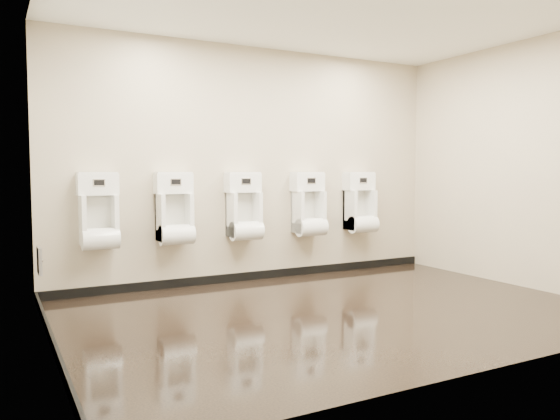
# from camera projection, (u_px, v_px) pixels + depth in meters

# --- Properties ---
(ground) EXTENTS (5.00, 3.50, 0.00)m
(ground) POSITION_uv_depth(u_px,v_px,m) (337.00, 311.00, 5.15)
(ground) COLOR black
(ground) RESTS_ON ground
(ceiling) EXTENTS (5.00, 3.50, 0.00)m
(ceiling) POSITION_uv_depth(u_px,v_px,m) (340.00, 8.00, 4.95)
(ceiling) COLOR white
(back_wall) EXTENTS (5.00, 0.02, 2.80)m
(back_wall) POSITION_uv_depth(u_px,v_px,m) (257.00, 165.00, 6.59)
(back_wall) COLOR #BBAB8A
(back_wall) RESTS_ON ground
(front_wall) EXTENTS (5.00, 0.02, 2.80)m
(front_wall) POSITION_uv_depth(u_px,v_px,m) (491.00, 158.00, 3.51)
(front_wall) COLOR #BBAB8A
(front_wall) RESTS_ON ground
(left_wall) EXTENTS (0.02, 3.50, 2.80)m
(left_wall) POSITION_uv_depth(u_px,v_px,m) (46.00, 160.00, 3.88)
(left_wall) COLOR #BBAB8A
(left_wall) RESTS_ON ground
(right_wall) EXTENTS (0.02, 3.50, 2.80)m
(right_wall) POSITION_uv_depth(u_px,v_px,m) (521.00, 164.00, 6.22)
(right_wall) COLOR #BBAB8A
(right_wall) RESTS_ON ground
(tile_overlay_left) EXTENTS (0.01, 3.50, 2.80)m
(tile_overlay_left) POSITION_uv_depth(u_px,v_px,m) (47.00, 160.00, 3.88)
(tile_overlay_left) COLOR silver
(tile_overlay_left) RESTS_ON ground
(skirting_back) EXTENTS (5.00, 0.02, 0.10)m
(skirting_back) POSITION_uv_depth(u_px,v_px,m) (258.00, 275.00, 6.68)
(skirting_back) COLOR black
(skirting_back) RESTS_ON ground
(skirting_left) EXTENTS (0.02, 3.50, 0.10)m
(skirting_left) POSITION_uv_depth(u_px,v_px,m) (54.00, 345.00, 3.98)
(skirting_left) COLOR black
(skirting_left) RESTS_ON ground
(access_panel) EXTENTS (0.04, 0.25, 0.25)m
(access_panel) POSITION_uv_depth(u_px,v_px,m) (39.00, 261.00, 5.01)
(access_panel) COLOR #9E9EA3
(access_panel) RESTS_ON left_wall
(urinal_0) EXTENTS (0.42, 0.31, 0.78)m
(urinal_0) POSITION_uv_depth(u_px,v_px,m) (99.00, 217.00, 5.63)
(urinal_0) COLOR white
(urinal_0) RESTS_ON back_wall
(urinal_1) EXTENTS (0.42, 0.31, 0.78)m
(urinal_1) POSITION_uv_depth(u_px,v_px,m) (175.00, 214.00, 6.01)
(urinal_1) COLOR white
(urinal_1) RESTS_ON back_wall
(urinal_2) EXTENTS (0.42, 0.31, 0.78)m
(urinal_2) POSITION_uv_depth(u_px,v_px,m) (244.00, 211.00, 6.40)
(urinal_2) COLOR white
(urinal_2) RESTS_ON back_wall
(urinal_3) EXTENTS (0.42, 0.31, 0.78)m
(urinal_3) POSITION_uv_depth(u_px,v_px,m) (309.00, 209.00, 6.81)
(urinal_3) COLOR white
(urinal_3) RESTS_ON back_wall
(urinal_4) EXTENTS (0.42, 0.31, 0.78)m
(urinal_4) POSITION_uv_depth(u_px,v_px,m) (360.00, 207.00, 7.18)
(urinal_4) COLOR white
(urinal_4) RESTS_ON back_wall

